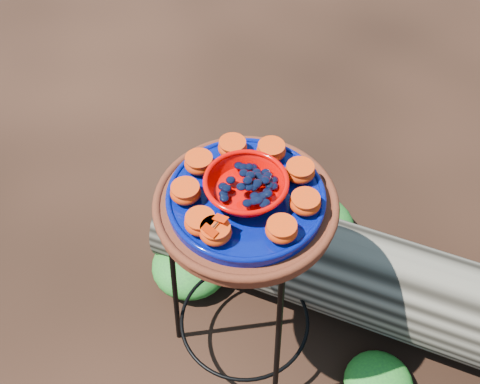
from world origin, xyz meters
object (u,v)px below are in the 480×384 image
Objects in this scene: plant_stand at (245,286)px; terracotta_saucer at (246,206)px; red_bowl at (246,188)px; driftwood_log at (405,291)px; cobalt_plate at (246,198)px.

terracotta_saucer is at bearing 0.00° from plant_stand.
plant_stand is at bearing 0.00° from terracotta_saucer.
terracotta_saucer is (0.00, 0.00, 0.37)m from plant_stand.
driftwood_log is (0.37, 0.38, -0.63)m from red_bowl.
red_bowl is 0.82m from driftwood_log.
plant_stand is 0.40m from cobalt_plate.
cobalt_plate reaches higher than terracotta_saucer.
red_bowl is at bearing 0.00° from cobalt_plate.
cobalt_plate is at bearing 0.00° from terracotta_saucer.
terracotta_saucer is at bearing 0.00° from cobalt_plate.
terracotta_saucer is 0.03m from cobalt_plate.
terracotta_saucer is 1.17× the size of cobalt_plate.
driftwood_log is at bearing 45.80° from red_bowl.
red_bowl reaches higher than plant_stand.
cobalt_plate reaches higher than driftwood_log.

